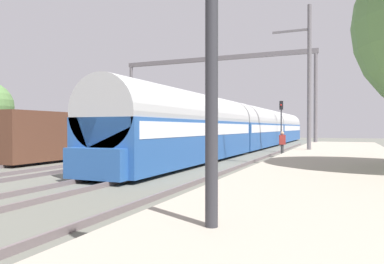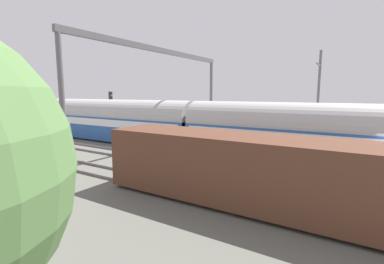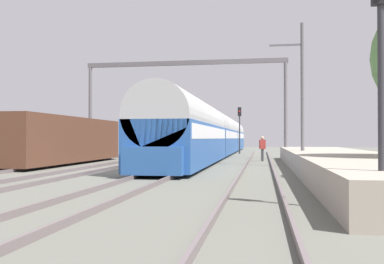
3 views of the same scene
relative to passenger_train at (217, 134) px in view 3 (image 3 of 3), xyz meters
The scene contains 13 objects.
ground 21.56m from the passenger_train, 95.35° to the right, with size 120.00×120.00×0.00m, color #606258.
track_far_west 22.91m from the passenger_train, 110.54° to the right, with size 1.52×60.00×0.16m.
track_west 21.83m from the passenger_train, 100.61° to the right, with size 1.52×60.00×0.16m.
track_east 21.46m from the passenger_train, 90.00° to the right, with size 1.52×60.00×0.16m.
track_far_east 21.83m from the passenger_train, 79.39° to the right, with size 1.52×60.00×0.16m.
platform 20.96m from the passenger_train, 68.02° to the right, with size 4.40×28.00×0.90m.
passenger_train is the anchor object (origin of this frame).
freight_car 17.72m from the passenger_train, 116.90° to the right, with size 2.80×13.00×2.70m.
person_crossing 11.35m from the passenger_train, 68.15° to the right, with size 0.45×0.35×1.73m.
railway_signal_near 31.90m from the passenger_train, 77.85° to the right, with size 0.36×0.30×5.34m.
railway_signal_far 3.99m from the passenger_train, 60.07° to the left, with size 0.36×0.30×4.74m.
catenary_gantry 7.86m from the passenger_train, 107.12° to the right, with size 16.42×0.28×7.86m.
catenary_pole_east_mid 17.57m from the passenger_train, 68.61° to the right, with size 1.90×0.20×8.00m.
Camera 3 is at (6.22, -19.50, 1.59)m, focal length 40.56 mm.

